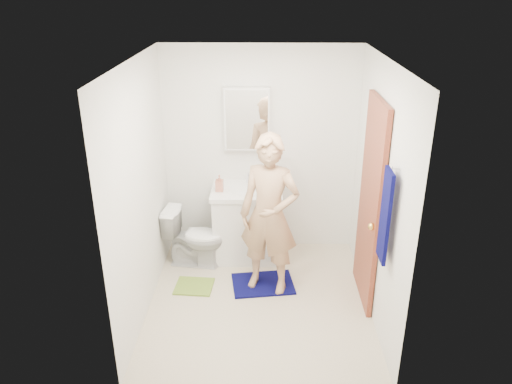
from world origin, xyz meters
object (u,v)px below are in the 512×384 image
at_px(towel, 385,216).
at_px(soap_dispenser, 219,183).
at_px(vanity_cabinet, 247,225).
at_px(man, 269,215).
at_px(medicine_cabinet, 247,119).
at_px(toothbrush_cup, 269,181).
at_px(toilet, 195,237).

height_order(towel, soap_dispenser, towel).
xyz_separation_m(vanity_cabinet, soap_dispenser, (-0.30, -0.05, 0.54)).
xyz_separation_m(towel, soap_dispenser, (-1.48, 1.43, -0.31)).
bearing_deg(towel, vanity_cabinet, 128.47).
distance_m(towel, man, 1.30).
bearing_deg(medicine_cabinet, soap_dispenser, -137.09).
xyz_separation_m(soap_dispenser, man, (0.55, -0.62, -0.09)).
height_order(towel, toothbrush_cup, towel).
bearing_deg(toilet, medicine_cabinet, -47.09).
xyz_separation_m(toilet, toothbrush_cup, (0.84, 0.31, 0.56)).
bearing_deg(soap_dispenser, medicine_cabinet, 42.91).
relative_size(vanity_cabinet, medicine_cabinet, 1.14).
xyz_separation_m(medicine_cabinet, towel, (1.18, -1.71, -0.35)).
height_order(medicine_cabinet, toilet, medicine_cabinet).
bearing_deg(vanity_cabinet, towel, -51.53).
distance_m(toothbrush_cup, man, 0.80).
xyz_separation_m(medicine_cabinet, soap_dispenser, (-0.30, -0.28, -0.66)).
bearing_deg(man, toothbrush_cup, 107.29).
bearing_deg(man, towel, -23.29).
relative_size(toothbrush_cup, man, 0.08).
xyz_separation_m(towel, toothbrush_cup, (-0.93, 1.61, -0.35)).
height_order(vanity_cabinet, towel, towel).
distance_m(toilet, man, 1.10).
relative_size(vanity_cabinet, toothbrush_cup, 6.26).
height_order(towel, man, man).
relative_size(vanity_cabinet, toilet, 1.18).
relative_size(vanity_cabinet, soap_dispenser, 4.26).
bearing_deg(medicine_cabinet, toothbrush_cup, -22.32).
bearing_deg(vanity_cabinet, toothbrush_cup, 25.62).
height_order(toilet, man, man).
xyz_separation_m(vanity_cabinet, toothbrush_cup, (0.25, 0.12, 0.50)).
relative_size(soap_dispenser, man, 0.11).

